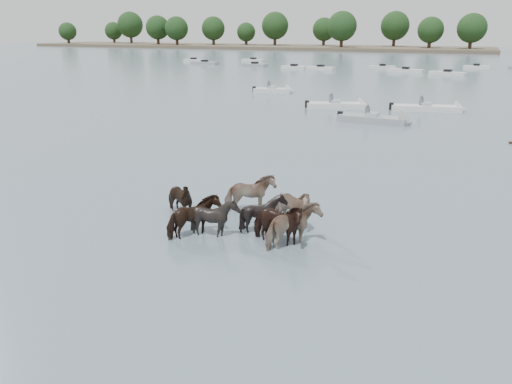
% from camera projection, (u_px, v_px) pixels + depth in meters
% --- Properties ---
extents(ground, '(400.00, 400.00, 0.00)m').
position_uv_depth(ground, '(300.00, 235.00, 17.21)').
color(ground, slate).
rests_on(ground, ground).
extents(shoreline, '(160.00, 30.00, 1.00)m').
position_uv_depth(shoreline, '(245.00, 46.00, 174.30)').
color(shoreline, '#4C4233').
rests_on(shoreline, ground).
extents(pony_herd, '(6.75, 4.83, 1.63)m').
position_uv_depth(pony_herd, '(247.00, 213.00, 17.39)').
color(pony_herd, black).
rests_on(pony_herd, ground).
extents(motorboat_a, '(5.64, 3.29, 1.92)m').
position_uv_depth(motorboat_a, '(344.00, 106.00, 44.09)').
color(motorboat_a, silver).
rests_on(motorboat_a, ground).
extents(motorboat_b, '(5.68, 1.93, 1.92)m').
position_uv_depth(motorboat_b, '(383.00, 120.00, 37.23)').
color(motorboat_b, gray).
rests_on(motorboat_b, ground).
extents(motorboat_c, '(6.35, 2.99, 1.92)m').
position_uv_depth(motorboat_c, '(436.00, 109.00, 42.49)').
color(motorboat_c, silver).
rests_on(motorboat_c, ground).
extents(motorboat_f, '(4.64, 2.67, 1.92)m').
position_uv_depth(motorboat_f, '(278.00, 91.00, 54.58)').
color(motorboat_f, silver).
rests_on(motorboat_f, ground).
extents(distant_flotilla, '(106.81, 27.86, 0.93)m').
position_uv_depth(distant_flotilla, '(447.00, 69.00, 82.79)').
color(distant_flotilla, silver).
rests_on(distant_flotilla, ground).
extents(treeline, '(151.93, 23.52, 12.58)m').
position_uv_depth(treeline, '(254.00, 28.00, 170.71)').
color(treeline, '#382619').
rests_on(treeline, ground).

